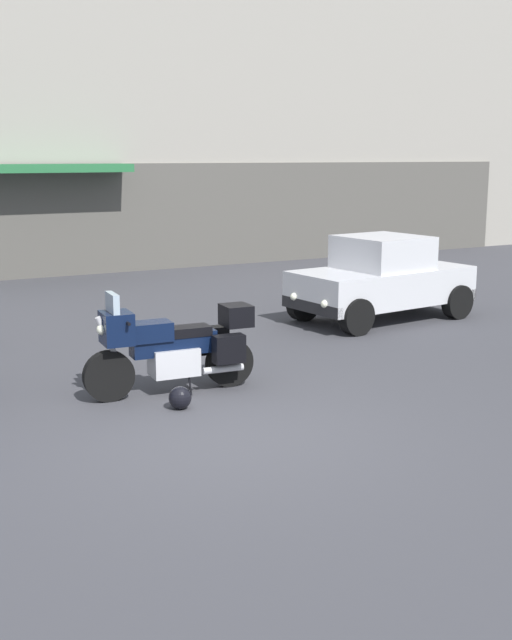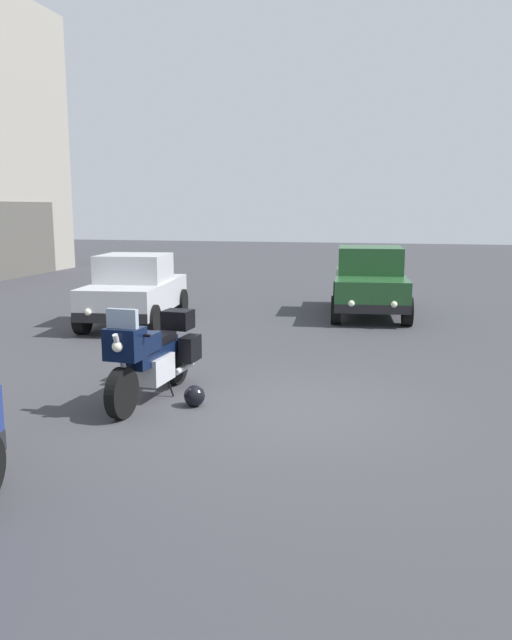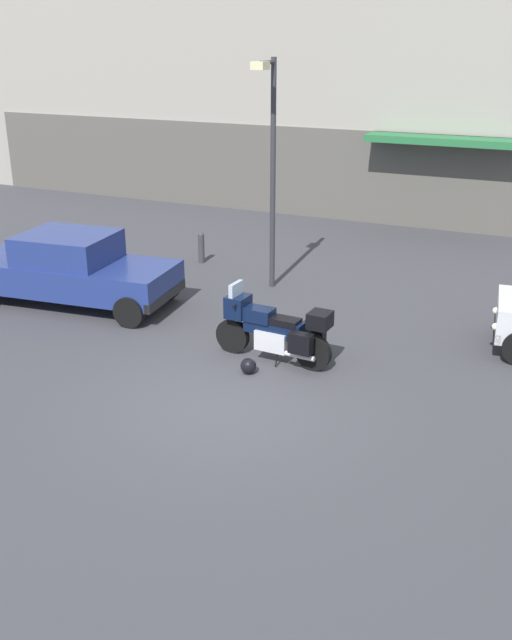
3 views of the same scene
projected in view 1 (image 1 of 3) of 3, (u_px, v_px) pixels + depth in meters
The scene contains 4 objects.
ground_plane at pixel (230, 435), 8.77m from camera, with size 80.00×80.00×0.00m, color #38383D.
motorcycle at pixel (174, 346), 10.21m from camera, with size 2.26×0.79×1.36m.
helmet at pixel (180, 398), 9.64m from camera, with size 0.28×0.28×0.28m, color black.
car_compact_side at pixel (382, 279), 14.77m from camera, with size 3.60×2.05×1.56m.
Camera 1 is at (-3.64, -7.49, 3.01)m, focal length 44.91 mm.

